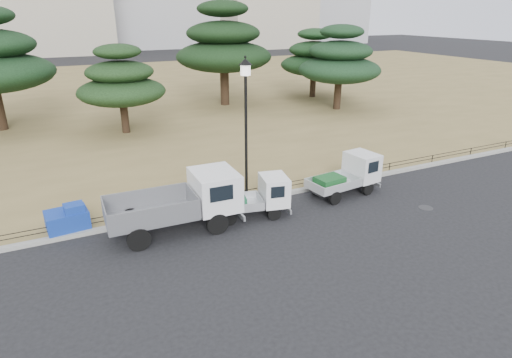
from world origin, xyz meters
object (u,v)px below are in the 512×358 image
street_lamp (246,107)px  tarp_pile (68,218)px  truck_kei_front (256,197)px  truck_kei_rear (348,175)px  truck_large (182,201)px

street_lamp → tarp_pile: (-7.28, 0.24, -3.62)m
truck_kei_front → truck_kei_rear: (4.77, 0.27, 0.07)m
truck_large → street_lamp: 4.69m
truck_large → truck_kei_rear: bearing=2.3°
truck_kei_front → tarp_pile: truck_kei_front is taller
truck_kei_front → street_lamp: street_lamp is taller
tarp_pile → truck_kei_rear: bearing=-7.5°
truck_large → truck_kei_rear: (7.79, 0.13, -0.31)m
truck_large → street_lamp: size_ratio=0.83×
truck_kei_front → truck_kei_rear: truck_kei_rear is taller
truck_kei_front → tarp_pile: 7.22m
truck_kei_rear → street_lamp: (-4.47, 1.31, 3.29)m
truck_large → truck_kei_rear: size_ratio=1.41×
truck_kei_rear → tarp_pile: bearing=165.8°
truck_kei_front → street_lamp: (0.30, 1.58, 3.35)m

